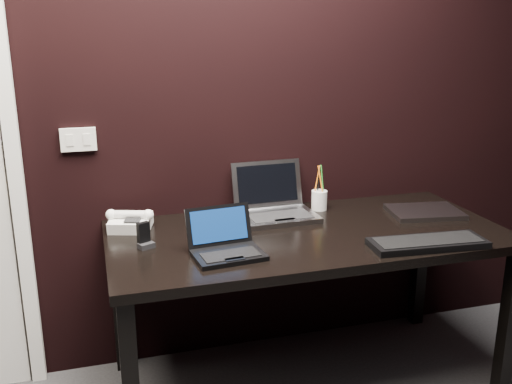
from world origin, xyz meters
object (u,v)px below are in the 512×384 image
object	(u,v)px
mobile_phone	(144,238)
desk_phone	(131,222)
closed_laptop	(425,212)
ext_keyboard	(428,243)
netbook	(226,246)
pen_cup	(319,199)
desk	(307,248)
silver_laptop	(275,207)

from	to	relation	value
mobile_phone	desk_phone	bearing A→B (deg)	99.28
closed_laptop	ext_keyboard	bearing A→B (deg)	-120.64
netbook	pen_cup	size ratio (longest dim) A/B	1.30
desk	netbook	distance (m)	0.44
netbook	desk_phone	world-z (taller)	netbook
desk	mobile_phone	xyz separation A→B (m)	(-0.69, 0.01, 0.12)
desk_phone	pen_cup	world-z (taller)	pen_cup
desk	ext_keyboard	xyz separation A→B (m)	(0.40, -0.30, 0.09)
pen_cup	netbook	bearing A→B (deg)	-142.79
desk	silver_laptop	xyz separation A→B (m)	(-0.07, 0.23, 0.12)
silver_laptop	closed_laptop	size ratio (longest dim) A/B	0.99
closed_laptop	pen_cup	size ratio (longest dim) A/B	1.63
desk_phone	pen_cup	size ratio (longest dim) A/B	0.97
netbook	pen_cup	world-z (taller)	pen_cup
ext_keyboard	closed_laptop	distance (m)	0.43
silver_laptop	closed_laptop	world-z (taller)	silver_laptop
silver_laptop	ext_keyboard	size ratio (longest dim) A/B	0.73
closed_laptop	pen_cup	xyz separation A→B (m)	(-0.45, 0.21, 0.04)
closed_laptop	desk_phone	size ratio (longest dim) A/B	1.68
silver_laptop	mobile_phone	bearing A→B (deg)	-160.27
ext_keyboard	desk	bearing A→B (deg)	142.96
desk	netbook	xyz separation A→B (m)	(-0.40, -0.15, 0.11)
netbook	ext_keyboard	size ratio (longest dim) A/B	0.59
desk	pen_cup	size ratio (longest dim) A/B	7.74
closed_laptop	mobile_phone	xyz separation A→B (m)	(-1.31, -0.06, 0.03)
closed_laptop	silver_laptop	bearing A→B (deg)	166.39
desk	ext_keyboard	distance (m)	0.51
netbook	mobile_phone	xyz separation A→B (m)	(-0.29, 0.16, 0.00)
desk	mobile_phone	size ratio (longest dim) A/B	16.49
desk_phone	mobile_phone	xyz separation A→B (m)	(0.04, -0.23, 0.00)
pen_cup	closed_laptop	bearing A→B (deg)	-24.85
desk	silver_laptop	distance (m)	0.27
netbook	mobile_phone	distance (m)	0.34
netbook	mobile_phone	bearing A→B (deg)	150.78
netbook	silver_laptop	xyz separation A→B (m)	(0.33, 0.39, 0.01)
netbook	silver_laptop	distance (m)	0.51
netbook	closed_laptop	world-z (taller)	netbook
desk	desk_phone	distance (m)	0.78
ext_keyboard	desk_phone	distance (m)	1.25
silver_laptop	desk_phone	world-z (taller)	silver_laptop
ext_keyboard	closed_laptop	xyz separation A→B (m)	(0.22, 0.37, -0.00)
ext_keyboard	desk_phone	bearing A→B (deg)	154.60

